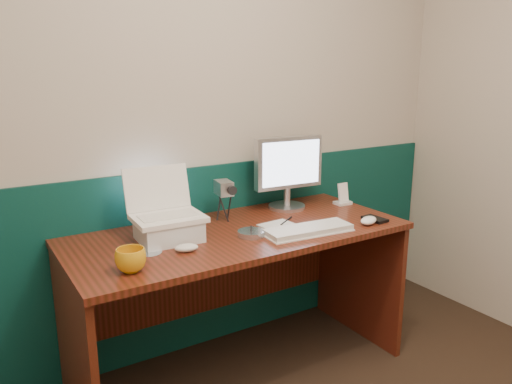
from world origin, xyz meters
TOP-DOWN VIEW (x-y plane):
  - back_wall at (0.00, 1.75)m, footprint 3.50×0.04m
  - wainscot at (0.00, 1.74)m, footprint 3.48×0.02m
  - desk at (0.15, 1.38)m, footprint 1.60×0.70m
  - laptop_riser at (-0.18, 1.43)m, footprint 0.27×0.23m
  - laptop at (-0.18, 1.43)m, footprint 0.31×0.25m
  - monitor at (0.57, 1.58)m, footprint 0.40×0.14m
  - keyboard at (0.41, 1.18)m, footprint 0.43×0.17m
  - mouse_right at (0.74, 1.13)m, footprint 0.13×0.11m
  - mouse_left at (-0.17, 1.26)m, footprint 0.11×0.08m
  - mug at (-0.44, 1.17)m, footprint 0.14×0.14m
  - camcorder at (0.17, 1.57)m, footprint 0.12×0.15m
  - cd_spindle at (0.16, 1.28)m, footprint 0.12×0.12m
  - cd_loose_a at (-0.31, 1.33)m, footprint 0.11×0.11m
  - pen at (0.42, 1.38)m, footprint 0.13×0.09m
  - papers at (0.35, 1.36)m, footprint 0.17×0.12m
  - dock at (0.88, 1.48)m, footprint 0.09×0.07m
  - music_player at (0.88, 1.48)m, footprint 0.06×0.03m
  - pda at (0.81, 1.16)m, footprint 0.08×0.13m

SIDE VIEW (x-z plane):
  - desk at x=0.15m, z-range 0.00..0.75m
  - wainscot at x=0.00m, z-range 0.00..1.00m
  - cd_loose_a at x=-0.31m, z-range 0.75..0.75m
  - papers at x=0.35m, z-range 0.75..0.75m
  - pen at x=0.42m, z-range 0.75..0.76m
  - pda at x=0.81m, z-range 0.75..0.76m
  - dock at x=0.88m, z-range 0.75..0.77m
  - keyboard at x=0.41m, z-range 0.75..0.77m
  - cd_spindle at x=0.16m, z-range 0.75..0.78m
  - mouse_left at x=-0.17m, z-range 0.75..0.78m
  - mouse_right at x=0.74m, z-range 0.75..0.79m
  - laptop_riser at x=-0.18m, z-range 0.75..0.84m
  - mug at x=-0.44m, z-range 0.75..0.84m
  - music_player at x=0.88m, z-range 0.77..0.87m
  - camcorder at x=0.17m, z-range 0.75..0.97m
  - monitor at x=0.57m, z-range 0.75..1.14m
  - laptop at x=-0.18m, z-range 0.84..1.09m
  - back_wall at x=0.00m, z-range 0.00..2.50m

